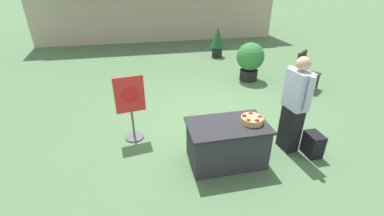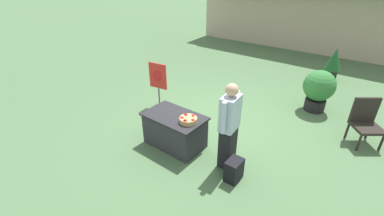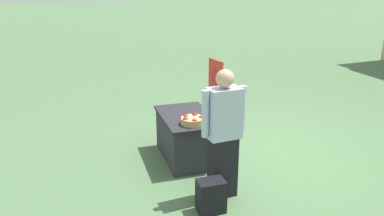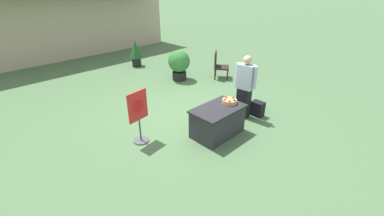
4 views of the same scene
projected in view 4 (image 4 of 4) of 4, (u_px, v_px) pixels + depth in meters
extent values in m
plane|color=#4C7047|center=(184.00, 115.00, 7.21)|extent=(120.00, 120.00, 0.00)
cube|color=#B7A88E|center=(38.00, 4.00, 12.60)|extent=(11.22, 4.76, 4.74)
cube|color=#2D2D33|center=(217.00, 122.00, 6.19)|extent=(1.21, 0.74, 0.68)
cube|color=#242428|center=(218.00, 109.00, 6.02)|extent=(1.29, 0.79, 0.04)
cylinder|color=tan|center=(229.00, 101.00, 6.22)|extent=(0.35, 0.35, 0.10)
sphere|color=red|center=(233.00, 98.00, 6.27)|extent=(0.08, 0.08, 0.08)
sphere|color=red|center=(226.00, 98.00, 6.30)|extent=(0.08, 0.08, 0.08)
sphere|color=#A30F14|center=(225.00, 100.00, 6.17)|extent=(0.08, 0.08, 0.08)
sphere|color=red|center=(230.00, 102.00, 6.09)|extent=(0.08, 0.08, 0.08)
sphere|color=#A30F14|center=(234.00, 101.00, 6.14)|extent=(0.08, 0.08, 0.08)
cube|color=black|center=(243.00, 103.00, 7.00)|extent=(0.27, 0.36, 0.83)
cube|color=silver|center=(246.00, 77.00, 6.67)|extent=(0.30, 0.44, 0.65)
sphere|color=tan|center=(248.00, 60.00, 6.47)|extent=(0.23, 0.23, 0.23)
cylinder|color=silver|center=(255.00, 78.00, 6.51)|extent=(0.09, 0.09, 0.60)
cylinder|color=silver|center=(237.00, 74.00, 6.81)|extent=(0.09, 0.09, 0.60)
cube|color=black|center=(257.00, 109.00, 7.12)|extent=(0.24, 0.34, 0.42)
cylinder|color=#4C4C51|center=(141.00, 141.00, 6.06)|extent=(0.36, 0.36, 0.03)
cylinder|color=#4C4C51|center=(140.00, 130.00, 5.93)|extent=(0.04, 0.04, 0.55)
cube|color=red|center=(138.00, 106.00, 5.65)|extent=(0.54, 0.11, 0.69)
cylinder|color=red|center=(138.00, 106.00, 5.64)|extent=(0.30, 0.05, 0.30)
cylinder|color=#28231E|center=(228.00, 71.00, 10.07)|extent=(0.05, 0.05, 0.39)
cylinder|color=#28231E|center=(227.00, 75.00, 9.65)|extent=(0.05, 0.05, 0.39)
cylinder|color=#28231E|center=(216.00, 71.00, 10.13)|extent=(0.05, 0.05, 0.39)
cylinder|color=#28231E|center=(215.00, 75.00, 9.71)|extent=(0.05, 0.05, 0.39)
cube|color=#28231E|center=(222.00, 67.00, 9.79)|extent=(0.77, 0.77, 0.06)
cube|color=#28231E|center=(216.00, 59.00, 9.68)|extent=(0.47, 0.38, 0.56)
cylinder|color=black|center=(179.00, 76.00, 9.74)|extent=(0.53, 0.53, 0.32)
sphere|color=#337A38|center=(179.00, 61.00, 9.49)|extent=(0.81, 0.81, 0.81)
cylinder|color=black|center=(137.00, 62.00, 11.26)|extent=(0.39, 0.39, 0.38)
cone|color=#1E5628|center=(135.00, 49.00, 11.01)|extent=(0.53, 0.53, 0.75)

